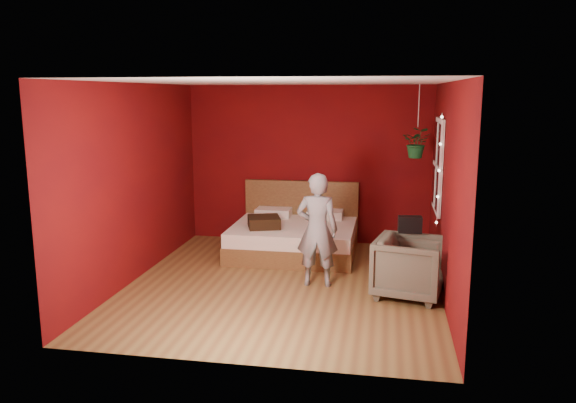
% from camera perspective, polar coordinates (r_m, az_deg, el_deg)
% --- Properties ---
extents(floor, '(4.50, 4.50, 0.00)m').
position_cam_1_polar(floor, '(7.44, -0.46, -8.40)').
color(floor, olive).
rests_on(floor, ground).
extents(room_walls, '(4.04, 4.54, 2.62)m').
position_cam_1_polar(room_walls, '(7.06, -0.48, 4.56)').
color(room_walls, '#690B0B').
rests_on(room_walls, ground).
extents(window, '(0.05, 0.97, 1.27)m').
position_cam_1_polar(window, '(7.89, 14.97, 3.55)').
color(window, white).
rests_on(window, room_walls).
extents(fairy_lights, '(0.04, 0.04, 1.45)m').
position_cam_1_polar(fairy_lights, '(7.37, 15.10, 3.04)').
color(fairy_lights, silver).
rests_on(fairy_lights, room_walls).
extents(bed, '(1.89, 1.61, 1.04)m').
position_cam_1_polar(bed, '(8.78, 0.67, -3.53)').
color(bed, brown).
rests_on(bed, ground).
extents(person, '(0.55, 0.37, 1.48)m').
position_cam_1_polar(person, '(7.22, 2.98, -2.89)').
color(person, gray).
rests_on(person, ground).
extents(armchair, '(0.97, 0.95, 0.75)m').
position_cam_1_polar(armchair, '(7.06, 12.25, -6.54)').
color(armchair, '#63604E').
rests_on(armchair, ground).
extents(handbag, '(0.30, 0.17, 0.21)m').
position_cam_1_polar(handbag, '(7.20, 12.29, -2.28)').
color(handbag, black).
rests_on(handbag, armchair).
extents(throw_pillow, '(0.59, 0.59, 0.17)m').
position_cam_1_polar(throw_pillow, '(8.47, -2.46, -2.09)').
color(throw_pillow, '#322110').
rests_on(throw_pillow, bed).
extents(hanging_plant, '(0.47, 0.43, 1.06)m').
position_cam_1_polar(hanging_plant, '(8.36, 12.99, 5.84)').
color(hanging_plant, silver).
rests_on(hanging_plant, room_walls).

